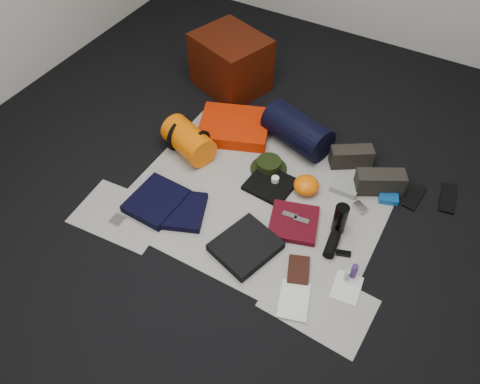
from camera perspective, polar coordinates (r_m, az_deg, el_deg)
The scene contains 37 objects.
floor at distance 3.09m, azimuth 2.17°, elevation -0.99°, with size 4.50×4.50×0.02m, color black.
newspaper_mat at distance 3.08m, azimuth 2.18°, elevation -0.84°, with size 1.60×1.30×0.01m, color beige.
newspaper_sheet_front_left at distance 3.09m, azimuth -14.30°, elevation -2.71°, with size 0.58×0.40×0.00m, color beige.
newspaper_sheet_front_right at distance 2.69m, azimuth 9.56°, elevation -13.25°, with size 0.58×0.40×0.00m, color beige.
red_cabinet at distance 3.86m, azimuth -1.12°, elevation 15.49°, with size 0.54×0.45×0.45m, color #441105.
sleeping_pad at distance 3.51m, azimuth -0.69°, elevation 7.96°, with size 0.50×0.41×0.09m, color red.
stuff_sack at distance 3.32m, azimuth -6.29°, elevation 6.27°, with size 0.22×0.22×0.37m, color #FA6504.
sack_strap_left at distance 3.37m, azimuth -7.71°, elevation 6.80°, with size 0.22×0.22×0.03m, color black.
sack_strap_right at distance 3.28m, azimuth -4.83°, elevation 5.68°, with size 0.22×0.22×0.03m, color black.
navy_duffel at distance 3.38m, azimuth 7.00°, elevation 7.45°, with size 0.26×0.26×0.49m, color black.
boonie_brim at distance 3.26m, azimuth 3.50°, elevation 2.85°, with size 0.26×0.26×0.01m, color black.
boonie_crown at distance 3.23m, azimuth 3.54°, elevation 3.35°, with size 0.17×0.17×0.07m, color black.
hiking_boot_left at distance 3.33m, azimuth 13.40°, elevation 4.22°, with size 0.29×0.11×0.14m, color #292620.
hiking_boot_right at distance 3.20m, azimuth 16.66°, elevation 1.16°, with size 0.31×0.12×0.16m, color #292620.
flip_flop_left at distance 3.29m, azimuth 20.47°, elevation -0.58°, with size 0.09×0.23×0.01m, color black.
flip_flop_right at distance 3.37m, azimuth 23.99°, elevation -0.68°, with size 0.10×0.26×0.01m, color black.
trousers_navy_a at distance 3.08m, azimuth -10.14°, elevation -1.07°, with size 0.31×0.35×0.06m, color black.
trousers_navy_b at distance 3.00m, azimuth -6.91°, elevation -2.27°, with size 0.26×0.30×0.05m, color black.
trousers_charcoal at distance 2.82m, azimuth 0.69°, elevation -6.64°, with size 0.31×0.36×0.06m, color black.
black_tshirt at distance 3.15m, azimuth 3.71°, elevation 0.93°, with size 0.29×0.27×0.03m, color black.
red_shirt at distance 2.95m, azimuth 6.57°, elevation -3.70°, with size 0.29×0.29×0.04m, color #500814.
orange_stuff_sack at distance 3.11m, azimuth 8.08°, elevation 0.82°, with size 0.17×0.17×0.11m, color #FA6504.
first_aid_pouch at distance 3.19m, azimuth 12.71°, elevation 0.60°, with size 0.18×0.13×0.04m, color gray.
water_bottle at distance 2.90m, azimuth 12.10°, elevation -3.20°, with size 0.09×0.09×0.21m, color black.
speaker at distance 2.87m, azimuth 11.13°, elevation -6.32°, with size 0.07×0.07×0.17m, color black.
compact_camera at distance 3.11m, azimuth 14.39°, elevation -1.82°, with size 0.09×0.05×0.04m, color #B8B8BD.
cyan_case at distance 3.20m, azimuth 17.64°, elevation -0.77°, with size 0.12×0.08×0.04m, color #0F4D97.
toiletry_purple at distance 2.77m, azimuth 13.71°, elevation -9.37°, with size 0.04×0.04×0.11m, color #3F2067.
toiletry_clear at distance 2.76m, azimuth 12.87°, elevation -9.87°, with size 0.03×0.03×0.08m, color #B1B5B0.
paperback_book at distance 2.76m, azimuth 7.14°, elevation -9.41°, with size 0.12×0.19×0.03m, color black.
map_booklet at distance 2.67m, azimuth 6.60°, elevation -12.98°, with size 0.16×0.24×0.01m, color white.
map_printout at distance 2.76m, azimuth 12.88°, elevation -11.28°, with size 0.15×0.20×0.01m, color white.
sunglasses at distance 2.87m, azimuth 12.49°, elevation -7.31°, with size 0.09×0.03×0.02m, color black.
key_cluster at distance 3.06m, azimuth -14.72°, elevation -3.32°, with size 0.08×0.08×0.01m, color #B8B8BD.
tape_roll at distance 3.14m, azimuth 4.32°, elevation 1.54°, with size 0.05×0.05×0.04m, color white.
energy_bar_a at distance 2.95m, azimuth 6.08°, elevation -2.82°, with size 0.10×0.04×0.01m, color #B8B8BD.
energy_bar_b at distance 2.93m, azimuth 7.49°, elevation -3.42°, with size 0.10×0.04×0.01m, color #B8B8BD.
Camera 1 is at (0.88, -1.78, 2.36)m, focal length 35.00 mm.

